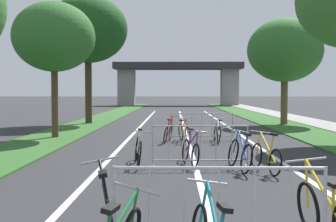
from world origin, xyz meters
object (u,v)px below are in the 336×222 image
bicycle_white_7 (138,150)px  bicycle_black_9 (109,213)px  bicycle_red_5 (168,132)px  tree_right_cypress_far (285,50)px  tree_left_oak_mid (88,30)px  bicycle_purple_8 (190,151)px  bicycle_yellow_0 (326,217)px  tree_left_maple_mid (54,37)px  crowd_barrier_third (202,127)px  bicycle_blue_3 (240,154)px  bicycle_orange_6 (184,132)px  crowd_barrier_nearest (219,213)px  bicycle_yellow_10 (266,157)px  bicycle_silver_1 (217,132)px  crowd_barrier_second (200,146)px

bicycle_white_7 → bicycle_black_9: size_ratio=1.06×
bicycle_red_5 → bicycle_white_7: 4.87m
tree_right_cypress_far → tree_left_oak_mid: bearing=177.6°
tree_right_cypress_far → bicycle_purple_8: bearing=-114.0°
bicycle_yellow_0 → bicycle_red_5: 10.72m
tree_left_oak_mid → bicycle_yellow_0: 20.81m
tree_left_oak_mid → bicycle_red_5: 10.95m
tree_right_cypress_far → tree_left_maple_mid: bearing=-147.9°
crowd_barrier_third → bicycle_blue_3: 6.08m
bicycle_orange_6 → bicycle_purple_8: 4.88m
tree_left_oak_mid → bicycle_orange_6: bearing=-58.1°
crowd_barrier_nearest → bicycle_black_9: 1.39m
crowd_barrier_nearest → bicycle_white_7: crowd_barrier_nearest is taller
bicycle_purple_8 → bicycle_yellow_10: same height
crowd_barrier_third → bicycle_black_9: bearing=-99.7°
bicycle_yellow_0 → bicycle_black_9: (-2.62, 0.12, -0.00)m
bicycle_silver_1 → bicycle_red_5: size_ratio=1.04×
bicycle_yellow_10 → tree_left_maple_mid: bearing=122.3°
bicycle_black_9 → bicycle_yellow_10: bearing=45.4°
crowd_barrier_nearest → bicycle_silver_1: crowd_barrier_nearest is taller
tree_right_cypress_far → bicycle_yellow_10: bearing=-106.2°
crowd_barrier_second → bicycle_yellow_0: bearing=-77.6°
bicycle_yellow_0 → bicycle_blue_3: bicycle_yellow_0 is taller
crowd_barrier_nearest → bicycle_red_5: bearing=93.7°
crowd_barrier_third → bicycle_white_7: size_ratio=1.40×
tree_left_maple_mid → bicycle_yellow_0: tree_left_maple_mid is taller
tree_right_cypress_far → bicycle_blue_3: size_ratio=3.44×
bicycle_yellow_0 → bicycle_orange_6: 10.69m
tree_left_maple_mid → bicycle_white_7: bearing=-57.6°
crowd_barrier_nearest → bicycle_red_5: (-0.71, 10.88, -0.16)m
crowd_barrier_second → bicycle_orange_6: bearing=92.9°
crowd_barrier_third → bicycle_orange_6: crowd_barrier_third is taller
bicycle_black_9 → bicycle_orange_6: bearing=71.3°
crowd_barrier_third → bicycle_yellow_10: (1.07, -6.28, -0.16)m
bicycle_silver_1 → bicycle_black_9: bearing=-104.4°
bicycle_purple_8 → tree_left_maple_mid: bearing=-61.9°
tree_left_maple_mid → crowd_barrier_nearest: (5.27, -12.11, -3.50)m
crowd_barrier_third → bicycle_red_5: bearing=-158.2°
crowd_barrier_second → bicycle_yellow_10: size_ratio=1.48×
bicycle_orange_6 → bicycle_yellow_10: size_ratio=0.98×
bicycle_silver_1 → bicycle_red_5: (-1.81, 0.02, -0.01)m
tree_right_cypress_far → bicycle_orange_6: (-5.78, -8.01, -3.78)m
bicycle_silver_1 → tree_left_maple_mid: bearing=167.5°
tree_left_oak_mid → bicycle_orange_6: (5.27, -8.47, -5.02)m
crowd_barrier_second → bicycle_orange_6: size_ratio=1.51×
bicycle_red_5 → bicycle_black_9: (-0.59, -10.41, 0.02)m
bicycle_red_5 → crowd_barrier_second: bearing=-71.5°
crowd_barrier_third → bicycle_silver_1: size_ratio=1.43×
crowd_barrier_nearest → bicycle_orange_6: size_ratio=1.50×
crowd_barrier_second → crowd_barrier_nearest: bearing=-91.4°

